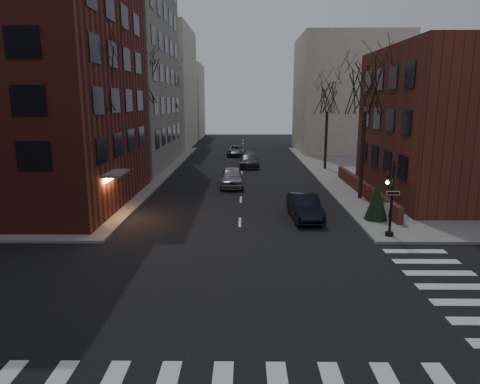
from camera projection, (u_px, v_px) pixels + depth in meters
name	position (u px, v px, depth m)	size (l,w,h in m)	color
ground	(236.00, 324.00, 14.10)	(160.00, 160.00, 0.00)	black
building_left_brick	(8.00, 73.00, 28.49)	(15.00, 15.00, 18.00)	maroon
building_left_tan	(79.00, 34.00, 44.56)	(18.00, 18.00, 28.00)	gray
building_right_brick	(465.00, 124.00, 31.35)	(12.00, 14.00, 11.00)	#5E271B
low_wall_right	(363.00, 189.00, 32.45)	(0.35, 16.00, 1.00)	#5E271B
building_distant_la	(146.00, 88.00, 66.12)	(14.00, 16.00, 18.00)	beige
building_distant_ra	(347.00, 95.00, 61.15)	(14.00, 14.00, 16.00)	beige
building_distant_lb	(176.00, 101.00, 83.14)	(10.00, 12.00, 14.00)	beige
traffic_signal	(390.00, 204.00, 22.41)	(0.76, 0.44, 4.00)	black
tree_left_a	(96.00, 79.00, 26.09)	(4.18, 4.18, 10.26)	#2D231C
tree_left_b	(142.00, 81.00, 37.73)	(4.40, 4.40, 10.80)	#2D231C
tree_left_c	(170.00, 93.00, 51.60)	(3.96, 3.96, 9.72)	#2D231C
tree_right_a	(366.00, 88.00, 29.92)	(3.96, 3.96, 9.72)	#2D231C
tree_right_b	(328.00, 97.00, 43.70)	(3.74, 3.74, 9.18)	#2D231C
streetlamp_near	(141.00, 138.00, 34.80)	(0.36, 0.36, 6.28)	black
streetlamp_far	(178.00, 124.00, 54.35)	(0.36, 0.36, 6.28)	black
parked_sedan	(305.00, 207.00, 26.42)	(1.63, 4.66, 1.54)	black
car_lane_silver	(232.00, 177.00, 36.32)	(1.93, 4.80, 1.64)	gray
car_lane_gray	(249.00, 160.00, 47.10)	(2.08, 5.11, 1.48)	#3C3B40
car_lane_far	(236.00, 151.00, 56.67)	(2.20, 4.78, 1.33)	#46454B
sandwich_board	(389.00, 211.00, 25.85)	(0.45, 0.63, 1.02)	silver
evergreen_shrub	(377.00, 201.00, 25.65)	(1.37, 1.37, 2.28)	black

